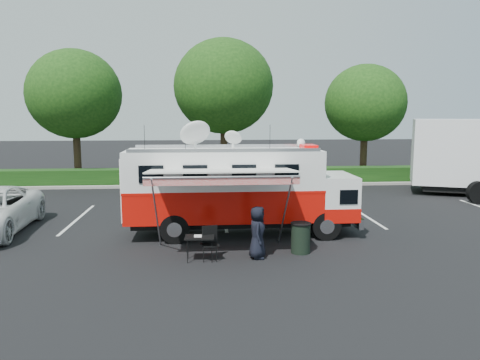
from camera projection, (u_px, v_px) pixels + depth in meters
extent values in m
plane|color=black|center=(241.00, 234.00, 16.79)|extent=(120.00, 120.00, 0.00)
cube|color=#9E998E|center=(292.00, 185.00, 27.95)|extent=(60.00, 0.35, 0.15)
cube|color=black|center=(290.00, 176.00, 28.78)|extent=(60.00, 1.20, 1.00)
cylinder|color=black|center=(77.00, 148.00, 28.59)|extent=(0.44, 0.44, 4.40)
ellipsoid|color=#14380F|center=(74.00, 94.00, 28.13)|extent=(5.63, 5.63, 5.35)
cylinder|color=black|center=(224.00, 144.00, 29.28)|extent=(0.44, 0.44, 4.80)
ellipsoid|color=#14380F|center=(224.00, 86.00, 28.77)|extent=(6.14, 6.14, 5.84)
cylinder|color=black|center=(364.00, 149.00, 30.05)|extent=(0.44, 0.44, 4.00)
ellipsoid|color=#14380F|center=(365.00, 103.00, 29.63)|extent=(5.12, 5.12, 4.86)
cube|color=silver|center=(78.00, 219.00, 19.23)|extent=(0.12, 5.50, 0.01)
cube|color=silver|center=(223.00, 216.00, 19.71)|extent=(0.12, 5.50, 0.01)
cube|color=silver|center=(362.00, 214.00, 20.19)|extent=(0.12, 5.50, 0.01)
cube|color=black|center=(241.00, 221.00, 16.72)|extent=(7.64, 1.24, 0.27)
cylinder|color=black|center=(326.00, 226.00, 15.98)|extent=(0.98, 0.28, 0.98)
cylinder|color=black|center=(313.00, 214.00, 17.91)|extent=(0.98, 0.28, 0.98)
cylinder|color=black|center=(175.00, 229.00, 15.57)|extent=(0.98, 0.28, 0.98)
cylinder|color=black|center=(178.00, 216.00, 17.50)|extent=(0.98, 0.28, 0.98)
cube|color=silver|center=(351.00, 218.00, 17.04)|extent=(0.18, 2.22, 0.36)
cube|color=white|center=(334.00, 195.00, 16.86)|extent=(1.24, 2.22, 1.51)
cube|color=red|center=(334.00, 210.00, 16.94)|extent=(1.26, 2.24, 0.49)
cube|color=black|center=(350.00, 188.00, 16.87)|extent=(0.11, 1.92, 0.62)
cube|color=red|center=(224.00, 203.00, 16.58)|extent=(6.75, 2.22, 1.07)
cube|color=red|center=(224.00, 188.00, 16.50)|extent=(6.77, 2.24, 0.09)
cube|color=white|center=(224.00, 169.00, 16.41)|extent=(6.75, 2.22, 1.24)
cube|color=silver|center=(223.00, 151.00, 16.31)|extent=(6.75, 2.22, 0.07)
cube|color=#CC0505|center=(309.00, 147.00, 16.54)|extent=(0.49, 0.84, 0.14)
sphere|color=white|center=(301.00, 143.00, 17.39)|extent=(0.30, 0.30, 0.30)
ellipsoid|color=silver|center=(195.00, 133.00, 16.02)|extent=(1.07, 1.07, 0.32)
ellipsoid|color=silver|center=(233.00, 137.00, 16.45)|extent=(0.62, 0.62, 0.18)
cylinder|color=black|center=(144.00, 138.00, 16.38)|extent=(0.02, 0.02, 0.89)
cylinder|color=black|center=(185.00, 137.00, 16.49)|extent=(0.02, 0.02, 0.89)
cylinder|color=black|center=(270.00, 137.00, 16.74)|extent=(0.02, 0.02, 0.89)
cube|color=silver|center=(221.00, 171.00, 14.21)|extent=(4.44, 2.13, 0.19)
cube|color=red|center=(222.00, 181.00, 13.20)|extent=(4.44, 0.04, 0.25)
cylinder|color=#B2B2B7|center=(222.00, 177.00, 13.17)|extent=(4.44, 0.07, 0.07)
cylinder|color=#B2B2B7|center=(156.00, 215.00, 14.17)|extent=(0.05, 2.32, 2.56)
cylinder|color=#B2B2B7|center=(285.00, 212.00, 14.48)|extent=(0.05, 2.32, 2.56)
imported|color=black|center=(257.00, 258.00, 14.04)|extent=(0.59, 0.83, 1.58)
cube|color=black|center=(200.00, 237.00, 13.70)|extent=(0.89, 0.64, 0.04)
cylinder|color=black|center=(187.00, 251.00, 13.50)|extent=(0.02, 0.02, 0.71)
cylinder|color=black|center=(188.00, 247.00, 13.94)|extent=(0.02, 0.02, 0.71)
cylinder|color=black|center=(212.00, 251.00, 13.56)|extent=(0.02, 0.02, 0.71)
cylinder|color=black|center=(212.00, 246.00, 14.00)|extent=(0.02, 0.02, 0.71)
cube|color=silver|center=(198.00, 236.00, 13.74)|extent=(0.22, 0.30, 0.01)
cube|color=black|center=(210.00, 245.00, 13.75)|extent=(0.59, 0.59, 0.04)
cube|color=black|center=(210.00, 234.00, 13.95)|extent=(0.46, 0.18, 0.52)
cylinder|color=black|center=(204.00, 255.00, 13.58)|extent=(0.02, 0.02, 0.47)
cylinder|color=black|center=(204.00, 251.00, 13.96)|extent=(0.02, 0.02, 0.47)
cylinder|color=black|center=(217.00, 254.00, 13.61)|extent=(0.02, 0.02, 0.47)
cylinder|color=black|center=(216.00, 251.00, 13.99)|extent=(0.02, 0.02, 0.47)
cylinder|color=black|center=(301.00, 238.00, 14.51)|extent=(0.59, 0.59, 0.91)
cylinder|color=black|center=(301.00, 224.00, 14.44)|extent=(0.64, 0.64, 0.04)
cylinder|color=black|center=(478.00, 192.00, 22.43)|extent=(1.08, 0.32, 1.08)
cylinder|color=black|center=(452.00, 185.00, 24.77)|extent=(1.08, 0.32, 1.08)
cylinder|color=black|center=(475.00, 185.00, 24.88)|extent=(1.08, 0.32, 1.08)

